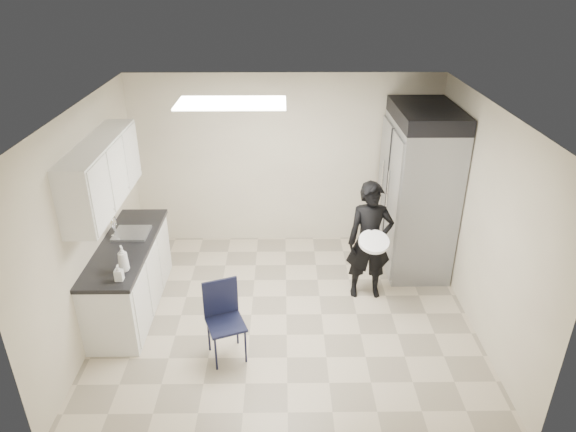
{
  "coord_description": "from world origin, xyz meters",
  "views": [
    {
      "loc": [
        -0.04,
        -5.21,
        3.95
      ],
      "look_at": [
        0.02,
        0.2,
        1.28
      ],
      "focal_mm": 32.0,
      "sensor_mm": 36.0,
      "label": 1
    }
  ],
  "objects_px": {
    "commercial_fridge": "(417,196)",
    "man_tuxedo": "(370,241)",
    "folding_chair": "(226,324)",
    "lower_counter": "(130,278)"
  },
  "relations": [
    {
      "from": "folding_chair",
      "to": "man_tuxedo",
      "type": "distance_m",
      "value": 2.12
    },
    {
      "from": "lower_counter",
      "to": "folding_chair",
      "type": "relative_size",
      "value": 2.17
    },
    {
      "from": "lower_counter",
      "to": "man_tuxedo",
      "type": "relative_size",
      "value": 1.2
    },
    {
      "from": "folding_chair",
      "to": "lower_counter",
      "type": "bearing_deg",
      "value": 123.35
    },
    {
      "from": "commercial_fridge",
      "to": "folding_chair",
      "type": "height_order",
      "value": "commercial_fridge"
    },
    {
      "from": "commercial_fridge",
      "to": "folding_chair",
      "type": "bearing_deg",
      "value": -140.99
    },
    {
      "from": "folding_chair",
      "to": "man_tuxedo",
      "type": "relative_size",
      "value": 0.55
    },
    {
      "from": "lower_counter",
      "to": "folding_chair",
      "type": "height_order",
      "value": "folding_chair"
    },
    {
      "from": "lower_counter",
      "to": "folding_chair",
      "type": "xyz_separation_m",
      "value": [
        1.29,
        -0.94,
        0.01
      ]
    },
    {
      "from": "commercial_fridge",
      "to": "man_tuxedo",
      "type": "relative_size",
      "value": 1.32
    }
  ]
}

